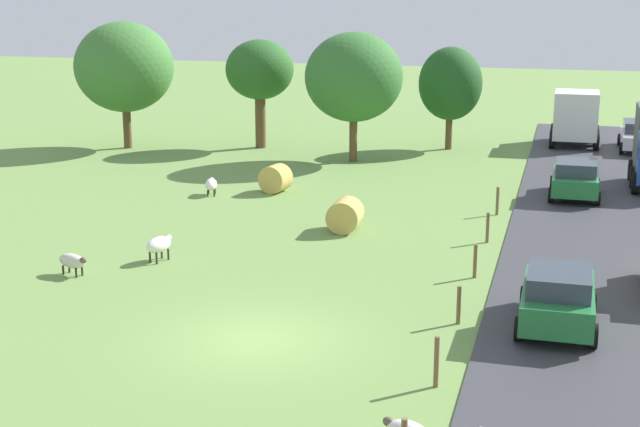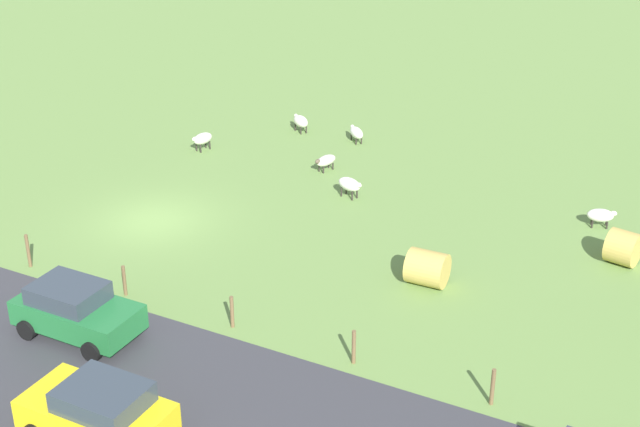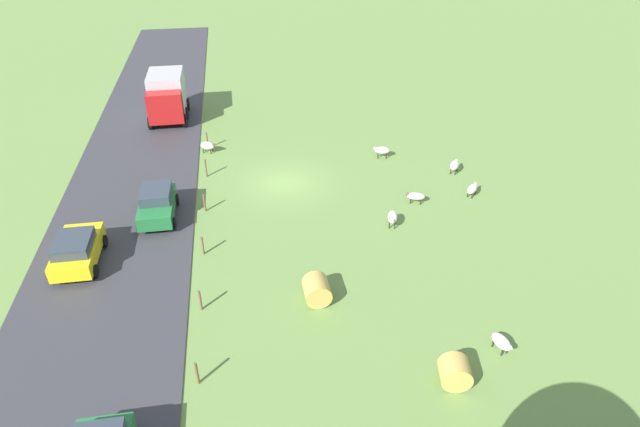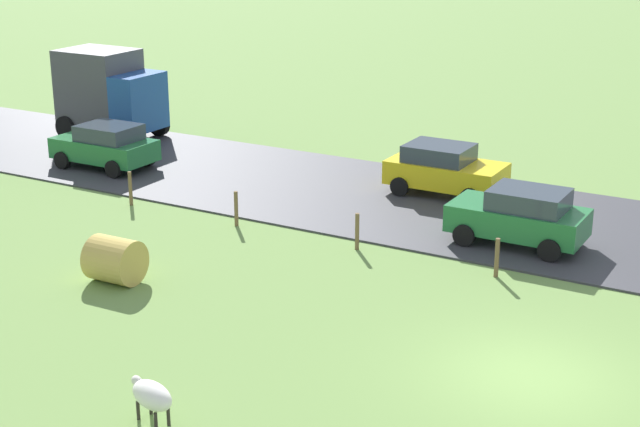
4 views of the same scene
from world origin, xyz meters
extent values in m
plane|color=#6B8E47|center=(0.00, 0.00, 0.00)|extent=(160.00, 160.00, 0.00)
ellipsoid|color=brown|center=(4.48, -4.93, 0.66)|extent=(0.31, 0.27, 0.20)
ellipsoid|color=white|center=(-5.41, 5.69, 0.58)|extent=(0.80, 1.17, 0.53)
ellipsoid|color=silver|center=(-5.27, 6.18, 0.69)|extent=(0.24, 0.30, 0.20)
cylinder|color=#2D2823|center=(-5.47, 6.01, 0.19)|extent=(0.07, 0.07, 0.38)
cylinder|color=#2D2823|center=(-5.19, 5.93, 0.19)|extent=(0.07, 0.07, 0.38)
cylinder|color=#2D2823|center=(-5.63, 5.45, 0.19)|extent=(0.07, 0.07, 0.38)
cylinder|color=#2D2823|center=(-5.35, 5.37, 0.19)|extent=(0.07, 0.07, 0.38)
ellipsoid|color=white|center=(-7.39, 15.27, 0.48)|extent=(0.78, 1.09, 0.51)
ellipsoid|color=silver|center=(-7.53, 15.72, 0.60)|extent=(0.25, 0.30, 0.20)
cylinder|color=#2D2823|center=(-7.60, 15.49, 0.15)|extent=(0.07, 0.07, 0.29)
cylinder|color=#2D2823|center=(-7.34, 15.57, 0.15)|extent=(0.07, 0.07, 0.29)
cylinder|color=#2D2823|center=(-7.44, 14.97, 0.15)|extent=(0.07, 0.07, 0.29)
cylinder|color=#2D2823|center=(-7.17, 15.06, 0.15)|extent=(0.07, 0.07, 0.29)
ellipsoid|color=beige|center=(-7.43, 3.59, 0.47)|extent=(1.16, 0.76, 0.46)
ellipsoid|color=brown|center=(-6.95, 3.44, 0.57)|extent=(0.30, 0.25, 0.20)
cylinder|color=#2D2823|center=(-7.11, 3.63, 0.15)|extent=(0.07, 0.07, 0.29)
cylinder|color=#2D2823|center=(-7.19, 3.38, 0.15)|extent=(0.07, 0.07, 0.29)
cylinder|color=#2D2823|center=(-7.67, 3.80, 0.15)|extent=(0.07, 0.07, 0.29)
cylinder|color=#2D2823|center=(-7.75, 3.56, 0.15)|extent=(0.07, 0.07, 0.29)
cylinder|color=tan|center=(-4.87, 16.58, 0.61)|extent=(1.39, 1.21, 1.22)
cylinder|color=tan|center=(-0.34, 11.06, 0.61)|extent=(1.25, 1.33, 1.21)
cylinder|color=brown|center=(-16.30, 25.02, 1.33)|extent=(0.45, 0.45, 2.65)
ellipsoid|color=#3D7533|center=(-16.30, 25.02, 4.50)|extent=(5.42, 5.42, 4.93)
cylinder|color=brown|center=(1.07, 29.39, 1.07)|extent=(0.37, 0.37, 2.13)
ellipsoid|color=#1E4C1E|center=(1.07, 29.39, 3.63)|extent=(3.48, 3.48, 4.00)
cylinder|color=brown|center=(-9.16, 27.10, 1.56)|extent=(0.58, 0.58, 3.12)
ellipsoid|color=#285B23|center=(-9.16, 27.10, 4.35)|extent=(3.76, 3.76, 3.29)
cylinder|color=brown|center=(-3.22, 24.51, 1.32)|extent=(0.41, 0.41, 2.65)
ellipsoid|color=#336B2D|center=(-3.22, 24.51, 4.35)|extent=(5.00, 5.00, 4.54)
cylinder|color=brown|center=(4.94, -1.66, 0.62)|extent=(0.12, 0.12, 1.24)
cylinder|color=brown|center=(4.94, 2.52, 0.54)|extent=(0.12, 0.12, 1.08)
cylinder|color=brown|center=(4.94, 6.69, 0.54)|extent=(0.12, 0.12, 1.09)
cylinder|color=brown|center=(4.94, 10.87, 0.55)|extent=(0.12, 0.12, 1.10)
cylinder|color=brown|center=(4.94, 15.04, 0.57)|extent=(0.12, 0.12, 1.14)
cylinder|color=black|center=(10.45, 20.19, 0.54)|extent=(0.30, 0.96, 0.96)
cylinder|color=black|center=(10.45, 21.53, 0.54)|extent=(0.30, 0.96, 0.96)
cylinder|color=black|center=(10.45, 23.15, 0.54)|extent=(0.30, 0.96, 0.96)
cube|color=#1E4C99|center=(7.81, 33.74, 1.69)|extent=(2.36, 1.20, 2.30)
cube|color=silver|center=(7.81, 31.72, 1.84)|extent=(2.36, 2.84, 2.61)
cylinder|color=black|center=(6.63, 33.74, 0.54)|extent=(0.30, 0.96, 0.96)
cylinder|color=black|center=(9.00, 33.74, 0.54)|extent=(0.30, 0.96, 0.96)
cylinder|color=black|center=(6.63, 32.43, 0.54)|extent=(0.30, 0.96, 0.96)
cylinder|color=black|center=(9.00, 32.43, 0.54)|extent=(0.30, 0.96, 0.96)
cylinder|color=black|center=(6.63, 30.87, 0.54)|extent=(0.30, 0.96, 0.96)
cylinder|color=black|center=(9.00, 30.87, 0.54)|extent=(0.30, 0.96, 0.96)
cube|color=#237238|center=(7.54, 2.84, 0.77)|extent=(1.85, 3.85, 0.79)
cube|color=#333D47|center=(7.54, 2.56, 1.45)|extent=(1.63, 2.12, 0.56)
cylinder|color=black|center=(6.61, 4.10, 0.38)|extent=(0.22, 0.64, 0.64)
cylinder|color=black|center=(8.46, 4.10, 0.38)|extent=(0.22, 0.64, 0.64)
cylinder|color=black|center=(6.61, 1.59, 0.38)|extent=(0.22, 0.64, 0.64)
cylinder|color=black|center=(8.46, 1.59, 0.38)|extent=(0.22, 0.64, 0.64)
cube|color=#237238|center=(7.91, 18.79, 0.76)|extent=(1.89, 3.80, 0.75)
cube|color=#333D47|center=(7.91, 18.51, 1.41)|extent=(1.66, 2.09, 0.56)
cylinder|color=black|center=(6.96, 20.03, 0.38)|extent=(0.22, 0.64, 0.64)
cylinder|color=black|center=(8.85, 20.03, 0.38)|extent=(0.22, 0.64, 0.64)
cylinder|color=black|center=(6.96, 17.56, 0.38)|extent=(0.22, 0.64, 0.64)
cylinder|color=black|center=(8.85, 17.56, 0.38)|extent=(0.22, 0.64, 0.64)
cube|color=#B7B7BC|center=(11.23, 31.44, 0.72)|extent=(1.85, 4.49, 0.68)
cube|color=#333D47|center=(11.23, 31.78, 1.34)|extent=(1.63, 2.47, 0.56)
cylinder|color=black|center=(10.30, 29.98, 0.38)|extent=(0.22, 0.64, 0.64)
cylinder|color=black|center=(10.30, 32.90, 0.38)|extent=(0.22, 0.64, 0.64)
camera|label=1|loc=(7.55, -21.27, 9.09)|focal=51.71mm
camera|label=2|loc=(25.14, 20.31, 15.62)|focal=51.58mm
camera|label=3|loc=(2.42, 29.41, 16.94)|focal=29.97mm
camera|label=4|loc=(-17.89, -5.14, 9.62)|focal=53.72mm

